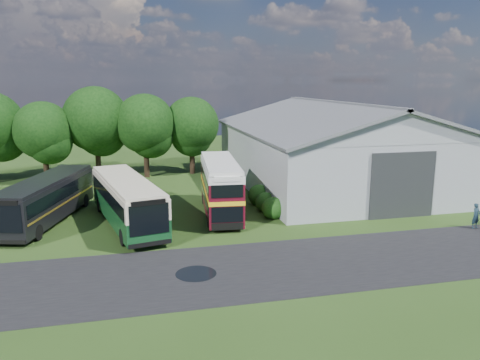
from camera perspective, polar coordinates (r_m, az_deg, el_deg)
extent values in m
plane|color=#213A12|center=(28.59, -3.23, -8.77)|extent=(120.00, 120.00, 0.00)
cube|color=black|center=(26.55, 4.44, -10.47)|extent=(60.00, 8.00, 0.02)
cylinder|color=black|center=(25.63, -5.39, -11.34)|extent=(2.20, 2.20, 0.01)
cube|color=gray|center=(47.23, 11.41, 2.79)|extent=(18.00, 24.00, 5.50)
cube|color=#2D3033|center=(36.84, 19.19, -0.62)|extent=(5.20, 0.18, 5.00)
cylinder|color=black|center=(51.26, -22.54, 1.44)|extent=(0.56, 0.56, 3.06)
sphere|color=black|center=(50.77, -22.88, 5.59)|extent=(5.78, 5.78, 5.78)
cylinder|color=black|center=(51.92, -16.90, 2.27)|extent=(0.56, 0.56, 3.60)
sphere|color=black|center=(51.40, -17.20, 7.11)|extent=(6.80, 6.80, 6.80)
cylinder|color=black|center=(50.87, -11.33, 2.20)|extent=(0.56, 0.56, 3.31)
sphere|color=black|center=(50.35, -11.52, 6.74)|extent=(6.26, 6.26, 6.26)
cylinder|color=black|center=(52.06, -5.85, 2.51)|extent=(0.56, 0.56, 3.17)
sphere|color=black|center=(51.57, -5.94, 6.76)|extent=(5.98, 5.98, 5.98)
sphere|color=#194714|center=(35.38, 4.03, -4.65)|extent=(1.70, 1.70, 1.70)
sphere|color=#194714|center=(37.22, 3.12, -3.80)|extent=(1.60, 1.60, 1.60)
sphere|color=#194714|center=(39.07, 2.29, -3.02)|extent=(1.80, 1.80, 1.80)
cube|color=#103C1C|center=(34.22, -13.63, -2.36)|extent=(5.38, 12.47, 3.02)
cube|color=#4E0B18|center=(35.82, -2.40, -0.71)|extent=(3.43, 9.96, 3.91)
cube|color=black|center=(36.82, -22.52, -2.05)|extent=(5.80, 11.96, 2.90)
imported|color=#1A2F3B|center=(36.60, 26.83, -3.95)|extent=(0.72, 0.55, 1.77)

